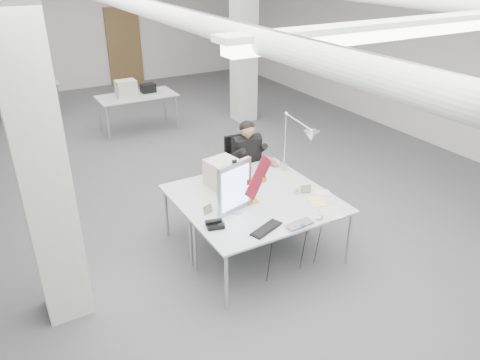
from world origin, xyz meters
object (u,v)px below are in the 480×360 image
(beige_monitor, at_px, (223,173))
(laptop, at_px, (302,226))
(seated_person, at_px, (247,151))
(bankers_lamp, at_px, (252,191))
(architect_lamp, at_px, (296,142))
(monitor, at_px, (234,187))
(desk_phone, at_px, (215,225))
(desk_main, at_px, (274,215))
(office_chair, at_px, (245,171))

(beige_monitor, bearing_deg, laptop, -87.63)
(seated_person, height_order, bankers_lamp, seated_person)
(bankers_lamp, xyz_separation_m, architect_lamp, (0.87, 0.34, 0.33))
(laptop, distance_m, bankers_lamp, 0.79)
(monitor, bearing_deg, architect_lamp, 4.00)
(seated_person, relative_size, laptop, 2.61)
(monitor, xyz_separation_m, laptop, (0.46, -0.69, -0.29))
(desk_phone, height_order, beige_monitor, beige_monitor)
(desk_main, relative_size, seated_person, 2.06)
(seated_person, height_order, monitor, monitor)
(office_chair, distance_m, desk_phone, 1.90)
(seated_person, xyz_separation_m, laptop, (-0.40, -1.88, -0.13))
(desk_main, xyz_separation_m, monitor, (-0.36, 0.29, 0.32))
(office_chair, distance_m, seated_person, 0.34)
(monitor, distance_m, architect_lamp, 1.23)
(desk_phone, bearing_deg, beige_monitor, 71.80)
(desk_main, xyz_separation_m, bankers_lamp, (-0.08, 0.36, 0.17))
(office_chair, relative_size, monitor, 1.84)
(laptop, distance_m, desk_phone, 0.96)
(beige_monitor, bearing_deg, office_chair, 31.25)
(bankers_lamp, height_order, beige_monitor, beige_monitor)
(seated_person, bearing_deg, beige_monitor, -137.59)
(office_chair, bearing_deg, beige_monitor, -135.11)
(laptop, xyz_separation_m, beige_monitor, (-0.28, 1.33, 0.16))
(seated_person, distance_m, monitor, 1.48)
(bankers_lamp, distance_m, beige_monitor, 0.58)
(monitor, relative_size, beige_monitor, 1.64)
(monitor, bearing_deg, bankers_lamp, -2.39)
(desk_main, xyz_separation_m, seated_person, (0.51, 1.48, 0.16))
(architect_lamp, bearing_deg, desk_phone, -177.89)
(desk_phone, bearing_deg, laptop, -16.15)
(desk_main, height_order, beige_monitor, beige_monitor)
(seated_person, bearing_deg, office_chair, 94.09)
(office_chair, height_order, architect_lamp, architect_lamp)
(architect_lamp, bearing_deg, laptop, -141.78)
(bankers_lamp, xyz_separation_m, beige_monitor, (-0.09, 0.58, 0.02))
(beige_monitor, bearing_deg, seated_person, 28.77)
(desk_phone, bearing_deg, seated_person, 62.99)
(seated_person, distance_m, laptop, 1.92)
(office_chair, bearing_deg, laptop, -97.77)
(desk_main, relative_size, desk_phone, 9.56)
(beige_monitor, distance_m, architect_lamp, 1.04)
(bankers_lamp, relative_size, architect_lamp, 0.32)
(office_chair, xyz_separation_m, bankers_lamp, (-0.59, -1.17, 0.35))
(desk_phone, relative_size, architect_lamp, 0.19)
(desk_phone, height_order, architect_lamp, architect_lamp)
(office_chair, xyz_separation_m, beige_monitor, (-0.69, -0.59, 0.37))
(laptop, height_order, architect_lamp, architect_lamp)
(monitor, xyz_separation_m, beige_monitor, (0.18, 0.64, -0.13))
(monitor, bearing_deg, desk_phone, -166.05)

